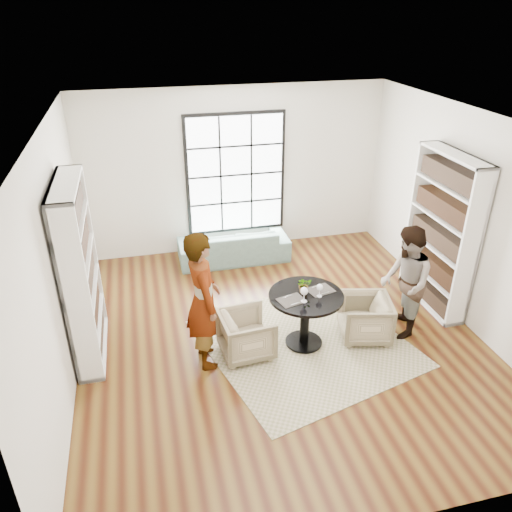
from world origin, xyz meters
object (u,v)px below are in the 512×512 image
object	(u,v)px
sofa	(234,245)
flower_centerpiece	(304,285)
pedestal_table	(305,309)
armchair_left	(246,334)
person_left	(203,300)
person_right	(405,283)
armchair_right	(365,318)
wine_glass_left	(304,292)
wine_glass_right	(320,288)

from	to	relation	value
sofa	flower_centerpiece	size ratio (longest dim) A/B	9.29
pedestal_table	armchair_left	world-z (taller)	pedestal_table
pedestal_table	person_left	xyz separation A→B (m)	(-1.37, -0.02, 0.35)
person_left	person_right	distance (m)	2.79
armchair_right	flower_centerpiece	bearing A→B (deg)	-84.69
armchair_left	wine_glass_left	distance (m)	0.98
armchair_right	person_right	world-z (taller)	person_right
sofa	armchair_right	bearing A→B (deg)	115.76
pedestal_table	armchair_left	size ratio (longest dim) A/B	1.46
sofa	wine_glass_right	xyz separation A→B (m)	(0.60, -2.79, 0.64)
person_right	armchair_right	bearing A→B (deg)	-73.09
armchair_left	pedestal_table	bearing A→B (deg)	-93.39
wine_glass_right	armchair_left	bearing A→B (deg)	176.45
armchair_left	wine_glass_right	world-z (taller)	wine_glass_right
sofa	person_left	world-z (taller)	person_left
person_left	wine_glass_right	distance (m)	1.52
pedestal_table	sofa	xyz separation A→B (m)	(-0.44, 2.71, -0.29)
pedestal_table	person_left	size ratio (longest dim) A/B	0.54
pedestal_table	armchair_right	world-z (taller)	pedestal_table
armchair_right	wine_glass_right	world-z (taller)	wine_glass_right
wine_glass_right	armchair_right	bearing A→B (deg)	2.73
armchair_left	wine_glass_left	bearing A→B (deg)	-105.36
person_left	armchair_left	bearing A→B (deg)	-94.21
person_right	wine_glass_right	bearing A→B (deg)	-71.54
pedestal_table	wine_glass_right	world-z (taller)	wine_glass_right
armchair_right	person_left	xyz separation A→B (m)	(-2.24, 0.03, 0.62)
wine_glass_left	pedestal_table	bearing A→B (deg)	60.93
sofa	armchair_left	size ratio (longest dim) A/B	2.90
flower_centerpiece	person_left	bearing A→B (deg)	-175.88
sofa	person_left	size ratio (longest dim) A/B	1.07
armchair_left	wine_glass_left	world-z (taller)	wine_glass_left
armchair_right	person_right	size ratio (longest dim) A/B	0.42
person_right	flower_centerpiece	size ratio (longest dim) A/B	7.62
armchair_left	armchair_right	bearing A→B (deg)	-95.79
pedestal_table	person_left	world-z (taller)	person_left
person_left	person_right	bearing A→B (deg)	-94.75
sofa	wine_glass_left	size ratio (longest dim) A/B	9.22
person_left	wine_glass_right	bearing A→B (deg)	-96.48
pedestal_table	wine_glass_right	size ratio (longest dim) A/B	5.37
pedestal_table	wine_glass_right	distance (m)	0.39
person_right	wine_glass_left	distance (m)	1.52
armchair_right	person_left	world-z (taller)	person_left
sofa	armchair_right	world-z (taller)	armchair_right
person_left	flower_centerpiece	size ratio (longest dim) A/B	8.71
wine_glass_left	flower_centerpiece	xyz separation A→B (m)	(0.08, 0.23, -0.05)
armchair_left	flower_centerpiece	bearing A→B (deg)	-88.00
pedestal_table	armchair_right	bearing A→B (deg)	-3.14
sofa	armchair_right	distance (m)	3.05
sofa	person_right	distance (m)	3.37
person_right	wine_glass_left	xyz separation A→B (m)	(-1.51, -0.11, 0.14)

